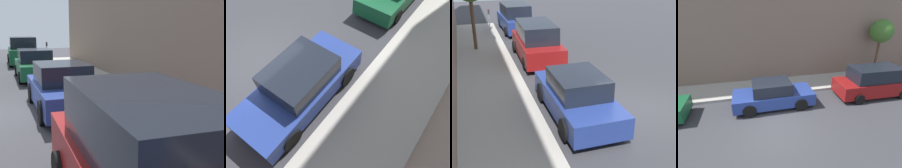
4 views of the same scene
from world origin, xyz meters
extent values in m
plane|color=#38383D|center=(0.00, 0.00, 0.00)|extent=(60.00, 60.00, 0.00)
cube|color=#B2ADA3|center=(4.85, 0.00, 0.07)|extent=(2.70, 32.00, 0.15)
cube|color=navy|center=(2.14, -13.49, 0.64)|extent=(2.04, 4.95, 0.84)
cube|color=black|center=(2.14, -13.49, 1.48)|extent=(1.76, 3.15, 0.84)
cylinder|color=black|center=(1.24, -11.98, 0.32)|extent=(0.22, 0.65, 0.65)
cylinder|color=black|center=(3.04, -11.98, 0.32)|extent=(0.22, 0.65, 0.65)
cylinder|color=black|center=(1.24, -15.01, 0.32)|extent=(0.22, 0.65, 0.65)
cylinder|color=black|center=(3.04, -15.01, 0.32)|extent=(0.22, 0.65, 0.65)
cube|color=maroon|center=(2.19, -6.67, 0.64)|extent=(2.03, 4.95, 0.84)
cube|color=black|center=(2.19, -6.67, 1.48)|extent=(1.76, 3.14, 0.84)
cylinder|color=black|center=(1.29, -5.15, 0.31)|extent=(0.22, 0.63, 0.63)
cylinder|color=black|center=(3.09, -5.15, 0.31)|extent=(0.22, 0.63, 0.63)
cylinder|color=black|center=(1.29, -8.19, 0.31)|extent=(0.22, 0.63, 0.63)
cylinder|color=black|center=(3.09, -8.19, 0.31)|extent=(0.22, 0.63, 0.63)
cube|color=navy|center=(2.33, -0.21, 0.56)|extent=(1.83, 4.51, 0.68)
cube|color=black|center=(2.33, -0.11, 1.22)|extent=(1.60, 2.11, 0.64)
cylinder|color=black|center=(1.48, 1.18, 0.36)|extent=(0.22, 0.71, 0.71)
cylinder|color=black|center=(3.18, 1.18, 0.36)|extent=(0.22, 0.71, 0.71)
cylinder|color=black|center=(1.48, -1.61, 0.36)|extent=(0.22, 0.71, 0.71)
cylinder|color=black|center=(3.18, -1.61, 0.36)|extent=(0.22, 0.71, 0.71)
cylinder|color=#ADADB2|center=(3.95, -13.57, 0.72)|extent=(0.07, 0.07, 1.14)
cube|color=#2D2D33|center=(3.95, -13.57, 1.43)|extent=(0.11, 0.15, 0.28)
cube|color=red|center=(3.95, -13.57, 1.60)|extent=(0.04, 0.09, 0.05)
cylinder|color=brown|center=(5.16, -9.02, 1.64)|extent=(0.19, 0.19, 2.98)
camera|label=1|loc=(0.40, -10.13, 2.71)|focal=50.00mm
camera|label=2|loc=(5.60, -2.60, 6.48)|focal=35.00mm
camera|label=3|loc=(5.60, 8.63, 5.08)|focal=50.00mm
camera|label=4|loc=(-6.49, 0.97, 5.36)|focal=28.00mm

